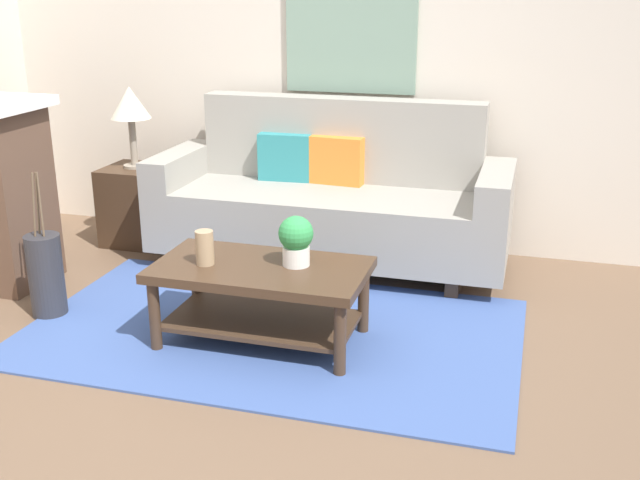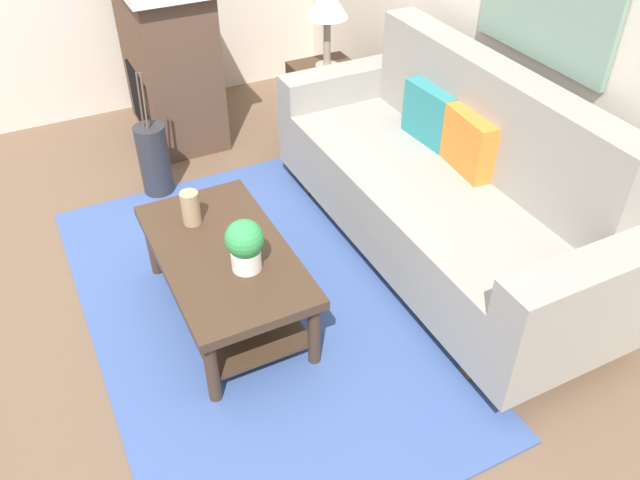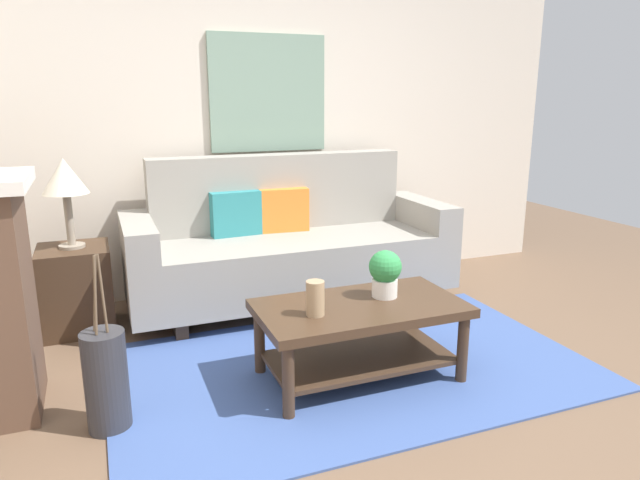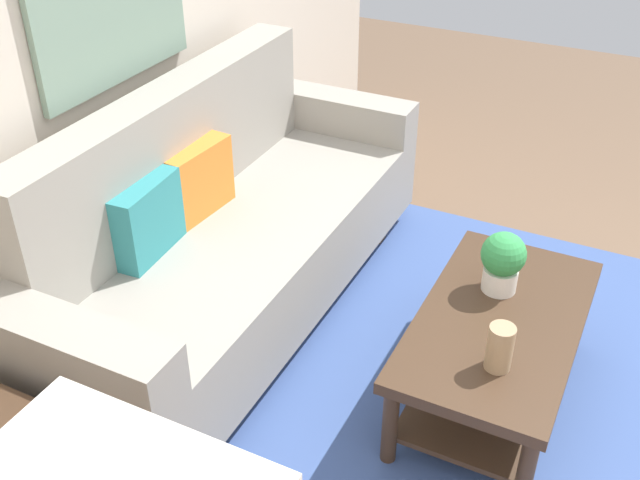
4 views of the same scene
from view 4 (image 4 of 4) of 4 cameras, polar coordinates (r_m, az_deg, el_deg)
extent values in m
plane|color=brown|center=(3.28, 19.22, -13.15)|extent=(9.21, 9.21, 0.00)
cube|color=beige|center=(3.35, -16.53, 15.88)|extent=(5.21, 0.10, 2.70)
cube|color=#3D5693|center=(3.31, 10.68, -10.78)|extent=(2.65, 1.60, 0.01)
cube|color=gray|center=(3.46, -6.12, -1.35)|extent=(1.93, 0.84, 0.40)
cube|color=gray|center=(3.39, -11.25, 6.74)|extent=(1.93, 0.20, 0.56)
cube|color=gray|center=(2.77, -17.95, -10.83)|extent=(0.20, 0.84, 0.60)
cube|color=gray|center=(4.22, 1.39, 7.15)|extent=(0.20, 0.84, 0.60)
cube|color=#422D1E|center=(3.12, -14.33, -13.42)|extent=(0.08, 0.74, 0.12)
cube|color=#422D1E|center=(4.23, 0.18, 1.70)|extent=(0.08, 0.74, 0.12)
cube|color=teal|center=(3.12, -12.97, 1.57)|extent=(0.37, 0.14, 0.32)
cube|color=orange|center=(3.37, -9.23, 4.52)|extent=(0.37, 0.15, 0.32)
cube|color=#422D1E|center=(3.02, 13.45, -6.08)|extent=(1.10, 0.60, 0.05)
cube|color=#422D1E|center=(3.21, 12.79, -10.03)|extent=(0.98, 0.50, 0.02)
cylinder|color=#422D1E|center=(2.79, 15.30, -16.68)|extent=(0.06, 0.06, 0.38)
cylinder|color=#422D1E|center=(3.52, 18.97, -5.21)|extent=(0.06, 0.06, 0.38)
cylinder|color=#422D1E|center=(2.86, 5.32, -13.76)|extent=(0.06, 0.06, 0.38)
cylinder|color=#422D1E|center=(3.57, 11.18, -3.18)|extent=(0.06, 0.06, 0.38)
cylinder|color=tan|center=(2.73, 13.46, -7.94)|extent=(0.09, 0.09, 0.18)
cylinder|color=white|center=(3.12, 13.45, -2.89)|extent=(0.14, 0.14, 0.10)
sphere|color=#33934B|center=(3.06, 13.74, -1.05)|extent=(0.18, 0.18, 0.18)
camera|label=1|loc=(4.78, 66.81, 7.99)|focal=42.69mm
camera|label=2|loc=(4.72, 34.84, 29.82)|focal=36.25mm
camera|label=3|loc=(2.58, 80.24, -14.42)|focal=32.10mm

